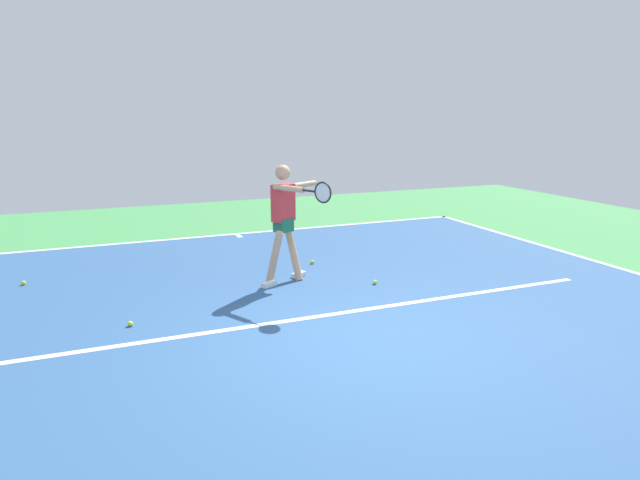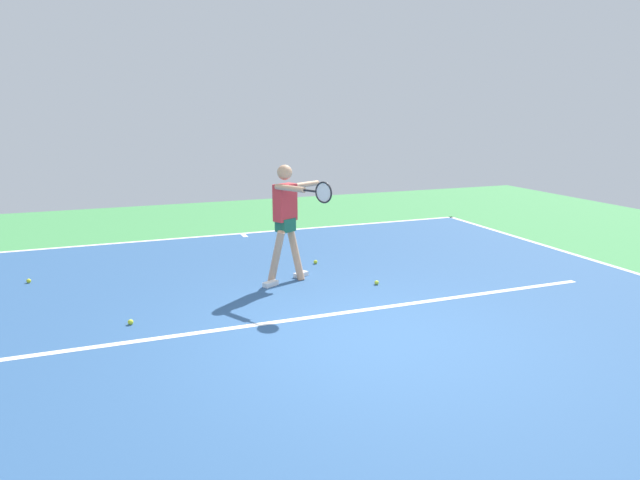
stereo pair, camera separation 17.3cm
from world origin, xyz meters
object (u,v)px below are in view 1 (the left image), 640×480
(tennis_player, at_px, (285,216))
(tennis_ball_near_service_line, at_px, (312,262))
(tennis_ball_far_corner, at_px, (23,283))
(tennis_ball_by_baseline, at_px, (375,282))
(tennis_ball_centre_court, at_px, (130,324))

(tennis_player, relative_size, tennis_ball_near_service_line, 26.90)
(tennis_ball_far_corner, bearing_deg, tennis_player, 159.98)
(tennis_ball_by_baseline, height_order, tennis_ball_near_service_line, same)
(tennis_player, height_order, tennis_ball_centre_court, tennis_player)
(tennis_ball_centre_court, bearing_deg, tennis_ball_near_service_line, -149.80)
(tennis_ball_far_corner, height_order, tennis_ball_near_service_line, same)
(tennis_ball_by_baseline, bearing_deg, tennis_ball_centre_court, 5.96)
(tennis_player, xyz_separation_m, tennis_ball_far_corner, (3.65, -1.33, -0.98))
(tennis_ball_far_corner, xyz_separation_m, tennis_ball_near_service_line, (-4.39, 0.53, 0.00))
(tennis_player, bearing_deg, tennis_ball_near_service_line, -160.38)
(tennis_ball_by_baseline, bearing_deg, tennis_ball_near_service_line, -72.73)
(tennis_ball_near_service_line, bearing_deg, tennis_player, 47.10)
(tennis_ball_far_corner, height_order, tennis_ball_centre_court, same)
(tennis_ball_by_baseline, xyz_separation_m, tennis_ball_far_corner, (4.83, -1.95, 0.00))
(tennis_ball_far_corner, relative_size, tennis_ball_centre_court, 1.00)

